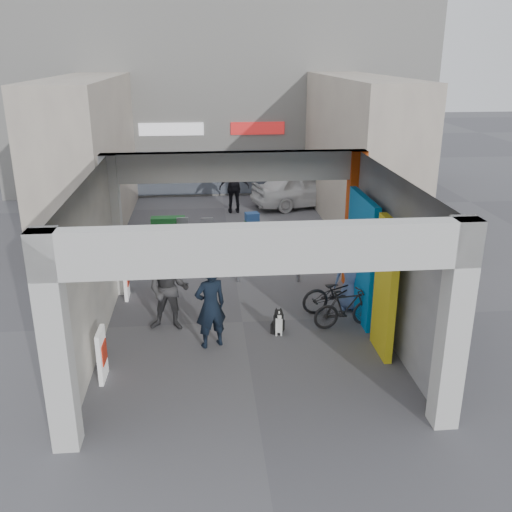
{
  "coord_description": "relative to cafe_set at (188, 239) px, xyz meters",
  "views": [
    {
      "loc": [
        -0.79,
        -11.59,
        5.77
      ],
      "look_at": [
        0.4,
        1.0,
        1.21
      ],
      "focal_mm": 40.0,
      "sensor_mm": 36.0,
      "label": 1
    }
  ],
  "objects": [
    {
      "name": "plaza_bldg_left",
      "position": [
        -3.2,
        2.28,
        2.19
      ],
      "size": [
        2.0,
        9.0,
        5.0
      ],
      "primitive_type": "cube",
      "color": "#BFB49F",
      "rests_on": "ground"
    },
    {
      "name": "man_crates",
      "position": [
        1.66,
        4.08,
        0.65
      ],
      "size": [
        1.14,
        0.5,
        1.92
      ],
      "primitive_type": "imported",
      "rotation": [
        0.0,
        0.0,
        3.17
      ],
      "color": "black",
      "rests_on": "ground"
    },
    {
      "name": "far_building",
      "position": [
        1.3,
        8.77,
        3.68
      ],
      "size": [
        18.0,
        4.08,
        8.0
      ],
      "color": "silver",
      "rests_on": "ground"
    },
    {
      "name": "bollard_left",
      "position": [
        -0.18,
        -2.68,
        0.18
      ],
      "size": [
        0.09,
        0.09,
        0.98
      ],
      "primitive_type": "cylinder",
      "color": "gray",
      "rests_on": "ground"
    },
    {
      "name": "man_back_turned",
      "position": [
        -0.31,
        -5.39,
        0.63
      ],
      "size": [
        1.0,
        0.84,
        1.86
      ],
      "primitive_type": "imported",
      "rotation": [
        0.0,
        0.0,
        -0.15
      ],
      "color": "#373739",
      "rests_on": "ground"
    },
    {
      "name": "crate_stack",
      "position": [
        2.14,
        1.94,
        -0.03
      ],
      "size": [
        0.5,
        0.42,
        0.56
      ],
      "rotation": [
        0.0,
        0.0,
        0.15
      ],
      "color": "#175321",
      "rests_on": "ground"
    },
    {
      "name": "bicycle_front",
      "position": [
        3.6,
        -4.85,
        0.17
      ],
      "size": [
        1.91,
        0.93,
        0.96
      ],
      "primitive_type": "imported",
      "rotation": [
        0.0,
        0.0,
        1.74
      ],
      "color": "black",
      "rests_on": "ground"
    },
    {
      "name": "bicycle_rear",
      "position": [
        3.54,
        -5.66,
        0.14
      ],
      "size": [
        1.53,
        0.66,
        0.89
      ],
      "primitive_type": "imported",
      "rotation": [
        0.0,
        0.0,
        1.74
      ],
      "color": "black",
      "rests_on": "ground"
    },
    {
      "name": "bollard_center",
      "position": [
        1.34,
        -2.81,
        0.18
      ],
      "size": [
        0.09,
        0.09,
        0.98
      ],
      "primitive_type": "cylinder",
      "color": "gray",
      "rests_on": "ground"
    },
    {
      "name": "ground",
      "position": [
        1.3,
        -5.22,
        -0.31
      ],
      "size": [
        90.0,
        90.0,
        0.0
      ],
      "primitive_type": "plane",
      "color": "#535358",
      "rests_on": "ground"
    },
    {
      "name": "arcade_canopy",
      "position": [
        1.84,
        -6.05,
        2.0
      ],
      "size": [
        6.4,
        6.45,
        6.4
      ],
      "color": "beige",
      "rests_on": "ground"
    },
    {
      "name": "border_collie",
      "position": [
        2.02,
        -5.85,
        -0.06
      ],
      "size": [
        0.23,
        0.45,
        0.63
      ],
      "rotation": [
        0.0,
        0.0,
        -0.42
      ],
      "color": "black",
      "rests_on": "ground"
    },
    {
      "name": "bollard_right",
      "position": [
        2.94,
        -2.95,
        0.15
      ],
      "size": [
        0.09,
        0.09,
        0.91
      ],
      "primitive_type": "cylinder",
      "color": "gray",
      "rests_on": "ground"
    },
    {
      "name": "cafe_set",
      "position": [
        0.0,
        0.0,
        0.0
      ],
      "size": [
        1.43,
        1.16,
        0.87
      ],
      "rotation": [
        0.0,
        0.0,
        0.01
      ],
      "color": "#9E9EA2",
      "rests_on": "ground"
    },
    {
      "name": "man_with_dog",
      "position": [
        0.57,
        -6.25,
        0.6
      ],
      "size": [
        0.77,
        0.64,
        1.81
      ],
      "primitive_type": "imported",
      "rotation": [
        0.0,
        0.0,
        3.52
      ],
      "color": "black",
      "rests_on": "ground"
    },
    {
      "name": "man_elderly",
      "position": [
        3.9,
        -4.75,
        0.51
      ],
      "size": [
        0.94,
        0.79,
        1.64
      ],
      "primitive_type": "imported",
      "rotation": [
        0.0,
        0.0,
        -0.39
      ],
      "color": "#556EA5",
      "rests_on": "ground"
    },
    {
      "name": "plaza_bldg_right",
      "position": [
        5.8,
        2.28,
        2.19
      ],
      "size": [
        2.0,
        9.0,
        5.0
      ],
      "primitive_type": "cube",
      "color": "#BFB49F",
      "rests_on": "ground"
    },
    {
      "name": "advert_board_far",
      "position": [
        -1.45,
        -3.6,
        0.2
      ],
      "size": [
        0.11,
        0.55,
        1.0
      ],
      "rotation": [
        0.0,
        0.0,
        0.03
      ],
      "color": "white",
      "rests_on": "ground"
    },
    {
      "name": "white_van",
      "position": [
        4.45,
        4.8,
        0.4
      ],
      "size": [
        4.41,
        2.69,
        1.4
      ],
      "primitive_type": "imported",
      "rotation": [
        0.0,
        0.0,
        1.84
      ],
      "color": "white",
      "rests_on": "ground"
    },
    {
      "name": "produce_stand",
      "position": [
        -0.64,
        0.52,
        0.03
      ],
      "size": [
        1.27,
        0.69,
        0.84
      ],
      "rotation": [
        0.0,
        0.0,
        -0.36
      ],
      "color": "black",
      "rests_on": "ground"
    },
    {
      "name": "advert_board_near",
      "position": [
        -1.45,
        -7.34,
        0.2
      ],
      "size": [
        0.11,
        0.55,
        1.0
      ],
      "rotation": [
        0.0,
        0.0,
        -0.03
      ],
      "color": "white",
      "rests_on": "ground"
    }
  ]
}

